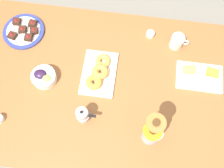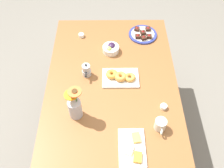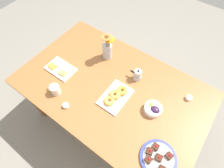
% 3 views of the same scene
% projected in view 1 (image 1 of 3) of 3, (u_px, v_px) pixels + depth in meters
% --- Properties ---
extents(ground_plane, '(6.00, 6.00, 0.00)m').
position_uv_depth(ground_plane, '(112.00, 117.00, 2.10)').
color(ground_plane, slate).
extents(dining_table, '(1.60, 1.00, 0.74)m').
position_uv_depth(dining_table, '(112.00, 91.00, 1.49)').
color(dining_table, brown).
rests_on(dining_table, ground_plane).
extents(coffee_mug, '(0.11, 0.08, 0.09)m').
position_uv_depth(coffee_mug, '(177.00, 41.00, 1.46)').
color(coffee_mug, beige).
rests_on(coffee_mug, dining_table).
extents(grape_bowl, '(0.14, 0.14, 0.07)m').
position_uv_depth(grape_bowl, '(44.00, 77.00, 1.40)').
color(grape_bowl, white).
rests_on(grape_bowl, dining_table).
extents(cheese_platter, '(0.26, 0.17, 0.03)m').
position_uv_depth(cheese_platter, '(200.00, 76.00, 1.42)').
color(cheese_platter, white).
rests_on(cheese_platter, dining_table).
extents(croissant_platter, '(0.19, 0.28, 0.05)m').
position_uv_depth(croissant_platter, '(99.00, 73.00, 1.41)').
color(croissant_platter, white).
rests_on(croissant_platter, dining_table).
extents(jam_cup_berry, '(0.05, 0.05, 0.03)m').
position_uv_depth(jam_cup_berry, '(150.00, 34.00, 1.51)').
color(jam_cup_berry, white).
rests_on(jam_cup_berry, dining_table).
extents(dessert_plate, '(0.25, 0.25, 0.05)m').
position_uv_depth(dessert_plate, '(24.00, 31.00, 1.52)').
color(dessert_plate, navy).
rests_on(dessert_plate, dining_table).
extents(flower_vase, '(0.11, 0.12, 0.26)m').
position_uv_depth(flower_vase, '(152.00, 133.00, 1.22)').
color(flower_vase, '#B2B2BC').
rests_on(flower_vase, dining_table).
extents(moka_pot, '(0.11, 0.07, 0.12)m').
position_uv_depth(moka_pot, '(83.00, 115.00, 1.30)').
color(moka_pot, '#B7B7BC').
rests_on(moka_pot, dining_table).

